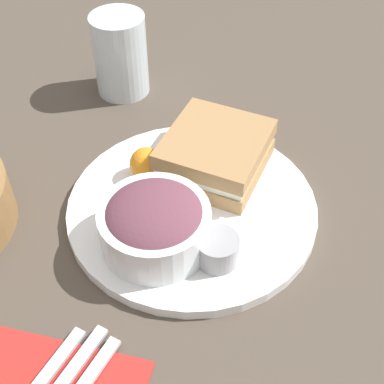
{
  "coord_description": "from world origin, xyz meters",
  "views": [
    {
      "loc": [
        -0.42,
        -0.1,
        0.48
      ],
      "look_at": [
        0.0,
        0.0,
        0.03
      ],
      "focal_mm": 50.0,
      "sensor_mm": 36.0,
      "label": 1
    }
  ],
  "objects_px": {
    "drink_glass": "(120,55)",
    "sandwich": "(215,153)",
    "plate": "(192,208)",
    "salad_bowl": "(155,223)",
    "dressing_cup": "(217,249)"
  },
  "relations": [
    {
      "from": "drink_glass",
      "to": "sandwich",
      "type": "bearing_deg",
      "value": -131.74
    },
    {
      "from": "plate",
      "to": "drink_glass",
      "type": "relative_size",
      "value": 2.46
    },
    {
      "from": "salad_bowl",
      "to": "dressing_cup",
      "type": "height_order",
      "value": "salad_bowl"
    },
    {
      "from": "salad_bowl",
      "to": "drink_glass",
      "type": "relative_size",
      "value": 1.01
    },
    {
      "from": "sandwich",
      "to": "salad_bowl",
      "type": "relative_size",
      "value": 1.18
    },
    {
      "from": "salad_bowl",
      "to": "sandwich",
      "type": "bearing_deg",
      "value": -16.2
    },
    {
      "from": "dressing_cup",
      "to": "drink_glass",
      "type": "relative_size",
      "value": 0.39
    },
    {
      "from": "plate",
      "to": "drink_glass",
      "type": "distance_m",
      "value": 0.28
    },
    {
      "from": "salad_bowl",
      "to": "dressing_cup",
      "type": "bearing_deg",
      "value": -95.62
    },
    {
      "from": "salad_bowl",
      "to": "dressing_cup",
      "type": "relative_size",
      "value": 2.6
    },
    {
      "from": "plate",
      "to": "salad_bowl",
      "type": "height_order",
      "value": "salad_bowl"
    },
    {
      "from": "plate",
      "to": "drink_glass",
      "type": "bearing_deg",
      "value": 36.03
    },
    {
      "from": "sandwich",
      "to": "salad_bowl",
      "type": "bearing_deg",
      "value": 163.8
    },
    {
      "from": "dressing_cup",
      "to": "drink_glass",
      "type": "distance_m",
      "value": 0.36
    },
    {
      "from": "dressing_cup",
      "to": "salad_bowl",
      "type": "bearing_deg",
      "value": 84.38
    }
  ]
}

